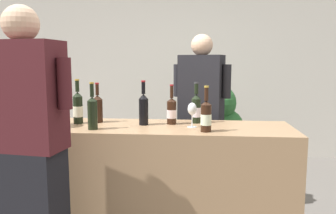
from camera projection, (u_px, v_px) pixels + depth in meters
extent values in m
cube|color=beige|center=(178.00, 63.00, 5.11)|extent=(8.00, 0.10, 2.80)
cube|color=#9E7A56|center=(156.00, 183.00, 2.67)|extent=(2.10, 0.63, 0.93)
cylinder|color=black|center=(78.00, 110.00, 2.71)|extent=(0.08, 0.08, 0.22)
cone|color=black|center=(77.00, 94.00, 2.69)|extent=(0.08, 0.08, 0.04)
cylinder|color=black|center=(77.00, 86.00, 2.68)|extent=(0.03, 0.03, 0.09)
cylinder|color=#B79333|center=(77.00, 80.00, 2.68)|extent=(0.04, 0.04, 0.01)
cylinder|color=#E8E8C5|center=(78.00, 111.00, 2.71)|extent=(0.08, 0.08, 0.09)
cylinder|color=black|center=(144.00, 112.00, 2.65)|extent=(0.07, 0.07, 0.21)
cone|color=black|center=(143.00, 96.00, 2.63)|extent=(0.07, 0.07, 0.04)
cylinder|color=black|center=(143.00, 88.00, 2.62)|extent=(0.03, 0.03, 0.09)
cylinder|color=maroon|center=(143.00, 81.00, 2.62)|extent=(0.03, 0.03, 0.01)
cylinder|color=black|center=(98.00, 111.00, 2.76)|extent=(0.08, 0.08, 0.19)
cone|color=black|center=(97.00, 97.00, 2.75)|extent=(0.08, 0.08, 0.03)
cylinder|color=black|center=(97.00, 90.00, 2.74)|extent=(0.03, 0.03, 0.09)
cylinder|color=maroon|center=(97.00, 83.00, 2.73)|extent=(0.03, 0.03, 0.01)
cylinder|color=black|center=(196.00, 111.00, 2.73)|extent=(0.08, 0.08, 0.20)
cone|color=black|center=(196.00, 97.00, 2.72)|extent=(0.08, 0.08, 0.04)
cylinder|color=black|center=(196.00, 89.00, 2.71)|extent=(0.03, 0.03, 0.08)
cylinder|color=#333338|center=(196.00, 83.00, 2.70)|extent=(0.04, 0.04, 0.01)
cylinder|color=silver|center=(196.00, 112.00, 2.73)|extent=(0.08, 0.08, 0.08)
cylinder|color=black|center=(172.00, 113.00, 2.68)|extent=(0.08, 0.08, 0.18)
cone|color=black|center=(172.00, 100.00, 2.67)|extent=(0.08, 0.08, 0.03)
cylinder|color=black|center=(172.00, 92.00, 2.66)|extent=(0.03, 0.03, 0.10)
cylinder|color=maroon|center=(172.00, 85.00, 2.65)|extent=(0.03, 0.03, 0.01)
cylinder|color=silver|center=(172.00, 114.00, 2.68)|extent=(0.08, 0.08, 0.07)
cylinder|color=black|center=(93.00, 115.00, 2.47)|extent=(0.07, 0.07, 0.21)
cone|color=black|center=(92.00, 99.00, 2.45)|extent=(0.07, 0.07, 0.03)
cylinder|color=black|center=(92.00, 90.00, 2.44)|extent=(0.03, 0.03, 0.10)
cylinder|color=#B79333|center=(92.00, 83.00, 2.44)|extent=(0.03, 0.03, 0.01)
cylinder|color=black|center=(206.00, 118.00, 2.39)|extent=(0.08, 0.08, 0.19)
cone|color=black|center=(206.00, 103.00, 2.37)|extent=(0.08, 0.08, 0.03)
cylinder|color=black|center=(206.00, 94.00, 2.37)|extent=(0.03, 0.03, 0.09)
cylinder|color=#B79333|center=(207.00, 87.00, 2.36)|extent=(0.03, 0.03, 0.01)
cylinder|color=silver|center=(206.00, 120.00, 2.39)|extent=(0.08, 0.08, 0.08)
cylinder|color=silver|center=(192.00, 127.00, 2.56)|extent=(0.07, 0.07, 0.00)
cylinder|color=silver|center=(192.00, 121.00, 2.56)|extent=(0.01, 0.01, 0.10)
ellipsoid|color=silver|center=(192.00, 109.00, 2.54)|extent=(0.07, 0.07, 0.09)
ellipsoid|color=maroon|center=(192.00, 111.00, 2.55)|extent=(0.05, 0.05, 0.03)
cylinder|color=silver|center=(49.00, 114.00, 2.56)|extent=(0.20, 0.20, 0.21)
torus|color=silver|center=(48.00, 100.00, 2.55)|extent=(0.21, 0.21, 0.01)
cube|color=black|center=(200.00, 166.00, 3.25)|extent=(0.41, 0.33, 0.85)
cube|color=black|center=(201.00, 89.00, 3.15)|extent=(0.45, 0.34, 0.63)
sphere|color=#D8AD8C|center=(202.00, 45.00, 3.10)|extent=(0.20, 0.20, 0.20)
cylinder|color=black|center=(227.00, 81.00, 3.06)|extent=(0.08, 0.08, 0.31)
cylinder|color=black|center=(178.00, 80.00, 3.23)|extent=(0.08, 0.08, 0.31)
cube|color=#47191E|center=(25.00, 96.00, 1.97)|extent=(0.47, 0.29, 0.64)
sphere|color=#D8AD8C|center=(21.00, 23.00, 1.91)|extent=(0.21, 0.21, 0.21)
cylinder|color=#47191E|center=(65.00, 84.00, 1.90)|extent=(0.08, 0.08, 0.29)
cylinder|color=brown|center=(214.00, 171.00, 3.98)|extent=(0.39, 0.39, 0.28)
sphere|color=#2D6B33|center=(218.00, 103.00, 3.88)|extent=(0.42, 0.42, 0.42)
sphere|color=#2D6B33|center=(224.00, 128.00, 3.93)|extent=(0.47, 0.47, 0.47)
sphere|color=#2D6B33|center=(208.00, 91.00, 3.96)|extent=(0.48, 0.48, 0.48)
sphere|color=#2D6B33|center=(209.00, 105.00, 3.96)|extent=(0.36, 0.36, 0.36)
sphere|color=#2D6B33|center=(208.00, 94.00, 3.95)|extent=(0.28, 0.28, 0.28)
sphere|color=#2D6B33|center=(214.00, 127.00, 3.94)|extent=(0.35, 0.35, 0.35)
cylinder|color=#4C3823|center=(215.00, 135.00, 3.92)|extent=(0.05, 0.05, 0.60)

